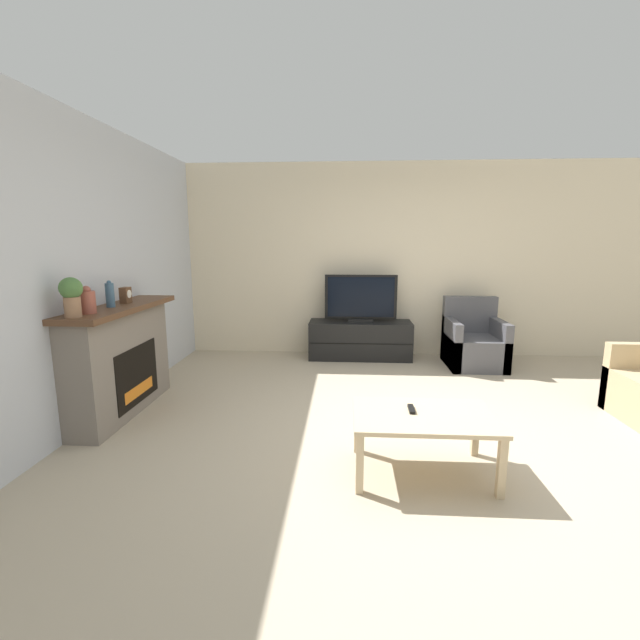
% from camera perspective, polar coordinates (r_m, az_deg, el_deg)
% --- Properties ---
extents(ground_plane, '(24.00, 24.00, 0.00)m').
position_cam_1_polar(ground_plane, '(3.90, 13.02, -14.31)').
color(ground_plane, tan).
extents(wall_back, '(12.00, 0.06, 2.70)m').
position_cam_1_polar(wall_back, '(6.21, 9.52, 7.81)').
color(wall_back, beige).
rests_on(wall_back, ground).
extents(wall_left, '(0.06, 12.00, 2.70)m').
position_cam_1_polar(wall_left, '(4.19, -29.89, 5.43)').
color(wall_left, silver).
rests_on(wall_left, ground).
extents(fireplace, '(0.43, 1.52, 1.04)m').
position_cam_1_polar(fireplace, '(4.45, -25.04, -4.70)').
color(fireplace, slate).
rests_on(fireplace, ground).
extents(mantel_vase_left, '(0.13, 0.13, 0.23)m').
position_cam_1_polar(mantel_vase_left, '(3.95, -28.62, 2.23)').
color(mantel_vase_left, '#994C3D').
rests_on(mantel_vase_left, fireplace).
extents(mantel_vase_centre_left, '(0.07, 0.07, 0.24)m').
position_cam_1_polar(mantel_vase_centre_left, '(4.24, -26.21, 3.07)').
color(mantel_vase_centre_left, '#385670').
rests_on(mantel_vase_centre_left, fireplace).
extents(mantel_clock, '(0.08, 0.11, 0.15)m').
position_cam_1_polar(mantel_clock, '(4.47, -24.50, 3.04)').
color(mantel_clock, brown).
rests_on(mantel_clock, fireplace).
extents(potted_plant, '(0.17, 0.17, 0.31)m').
position_cam_1_polar(potted_plant, '(3.78, -30.24, 2.96)').
color(potted_plant, '#936B4C').
rests_on(potted_plant, fireplace).
extents(tv_stand, '(1.41, 0.48, 0.52)m').
position_cam_1_polar(tv_stand, '(6.02, 5.36, -2.64)').
color(tv_stand, black).
rests_on(tv_stand, ground).
extents(tv, '(0.99, 0.18, 0.65)m').
position_cam_1_polar(tv, '(5.92, 5.45, 2.70)').
color(tv, black).
rests_on(tv, tv_stand).
extents(armchair, '(0.70, 0.76, 0.89)m').
position_cam_1_polar(armchair, '(5.98, 19.78, -3.04)').
color(armchair, '#4C4C51').
rests_on(armchair, ground).
extents(coffee_table, '(0.97, 0.64, 0.44)m').
position_cam_1_polar(coffee_table, '(3.14, 13.63, -12.99)').
color(coffee_table, '#CCB289').
rests_on(coffee_table, ground).
extents(remote, '(0.04, 0.15, 0.02)m').
position_cam_1_polar(remote, '(3.15, 12.08, -11.53)').
color(remote, black).
rests_on(remote, coffee_table).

